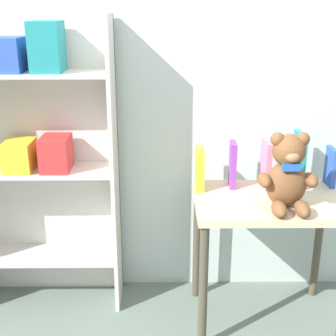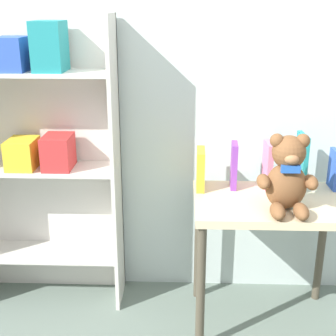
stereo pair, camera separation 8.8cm
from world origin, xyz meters
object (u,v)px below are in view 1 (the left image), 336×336
object	(u,v)px
display_table	(269,218)
book_standing_pink	(266,164)
book_standing_blue	(331,167)
bookshelf_side	(41,149)
book_standing_teal	(299,160)
teddy_bear	(288,174)
book_standing_purple	(233,165)
book_standing_yellow	(200,169)

from	to	relation	value
display_table	book_standing_pink	size ratio (longest dim) A/B	3.07
book_standing_blue	bookshelf_side	bearing A→B (deg)	177.06
display_table	book_standing_blue	xyz separation A→B (m)	(0.31, 0.16, 0.19)
display_table	book_standing_teal	xyz separation A→B (m)	(0.16, 0.15, 0.23)
teddy_bear	book_standing_pink	world-z (taller)	teddy_bear
bookshelf_side	display_table	bearing A→B (deg)	-11.20
book_standing_purple	book_standing_blue	size ratio (longest dim) A/B	1.16
book_standing_pink	book_standing_blue	xyz separation A→B (m)	(0.31, 0.01, -0.02)
teddy_bear	book_standing_pink	xyz separation A→B (m)	(-0.04, 0.25, -0.04)
bookshelf_side	teddy_bear	distance (m)	1.16
book_standing_blue	teddy_bear	bearing A→B (deg)	-137.37
display_table	book_standing_yellow	world-z (taller)	book_standing_yellow
display_table	book_standing_purple	distance (m)	0.30
book_standing_pink	book_standing_blue	distance (m)	0.31
book_standing_yellow	book_standing_teal	distance (m)	0.47
book_standing_purple	teddy_bear	bearing A→B (deg)	-49.28
display_table	teddy_bear	distance (m)	0.27
bookshelf_side	display_table	size ratio (longest dim) A/B	2.09
book_standing_yellow	book_standing_teal	xyz separation A→B (m)	(0.47, 0.02, 0.04)
book_standing_teal	book_standing_purple	bearing A→B (deg)	178.12
bookshelf_side	book_standing_teal	distance (m)	1.23
display_table	teddy_bear	size ratio (longest dim) A/B	2.08
teddy_bear	book_standing_blue	world-z (taller)	teddy_bear
book_standing_purple	display_table	bearing A→B (deg)	-40.54
teddy_bear	bookshelf_side	bearing A→B (deg)	164.19
display_table	book_standing_purple	size ratio (longest dim) A/B	3.15
book_standing_yellow	book_standing_teal	size ratio (longest dim) A/B	0.72
bookshelf_side	display_table	world-z (taller)	bookshelf_side
book_standing_yellow	book_standing_teal	bearing A→B (deg)	3.39
display_table	book_standing_teal	bearing A→B (deg)	44.05
bookshelf_side	book_standing_blue	size ratio (longest dim) A/B	7.68
bookshelf_side	book_standing_purple	xyz separation A→B (m)	(0.92, -0.07, -0.06)
teddy_bear	book_standing_teal	bearing A→B (deg)	65.09
display_table	book_standing_blue	distance (m)	0.40
book_standing_teal	book_standing_blue	xyz separation A→B (m)	(0.16, 0.00, -0.04)
book_standing_blue	book_standing_pink	bearing A→B (deg)	-179.31
display_table	book_standing_blue	bearing A→B (deg)	26.38
book_standing_purple	book_standing_blue	xyz separation A→B (m)	(0.47, 0.01, -0.02)
book_standing_teal	book_standing_pink	bearing A→B (deg)	178.49
book_standing_yellow	book_standing_purple	distance (m)	0.16
bookshelf_side	book_standing_pink	world-z (taller)	bookshelf_side
bookshelf_side	book_standing_purple	distance (m)	0.92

